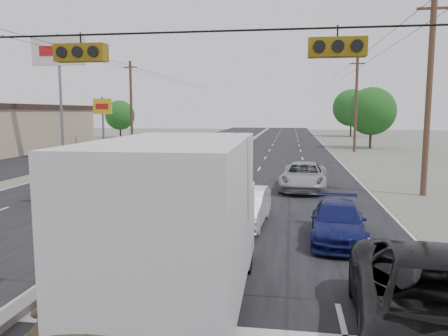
{
  "coord_description": "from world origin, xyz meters",
  "views": [
    {
      "loc": [
        5.69,
        -8.43,
        4.28
      ],
      "look_at": [
        3.26,
        7.48,
        2.2
      ],
      "focal_mm": 35.0,
      "sensor_mm": 36.0,
      "label": 1
    }
  ],
  "objects_px": {
    "tree_left_far": "(120,115)",
    "queue_car_b": "(245,207)",
    "queue_car_d": "(338,222)",
    "utility_pole_right_b": "(429,95)",
    "tree_right_far": "(352,108)",
    "tree_right_mid": "(372,111)",
    "black_suv": "(443,312)",
    "red_sedan": "(147,229)",
    "oncoming_far": "(171,161)",
    "queue_car_c": "(304,176)",
    "tan_sedan": "(122,321)",
    "queue_car_a": "(189,197)",
    "pole_sign_far": "(103,111)",
    "oncoming_near": "(76,179)",
    "utility_pole_left_c": "(131,104)",
    "box_truck": "(183,225)",
    "utility_pole_right_c": "(356,104)",
    "pole_sign_billboard": "(59,59)"
  },
  "relations": [
    {
      "from": "tree_left_far",
      "to": "queue_car_b",
      "type": "relative_size",
      "value": 1.42
    },
    {
      "from": "queue_car_b",
      "to": "queue_car_d",
      "type": "relative_size",
      "value": 1.0
    },
    {
      "from": "utility_pole_right_b",
      "to": "tree_right_far",
      "type": "bearing_deg",
      "value": 86.36
    },
    {
      "from": "tree_right_mid",
      "to": "black_suv",
      "type": "bearing_deg",
      "value": -98.29
    },
    {
      "from": "tree_right_far",
      "to": "red_sedan",
      "type": "distance_m",
      "value": 67.7
    },
    {
      "from": "queue_car_d",
      "to": "oncoming_far",
      "type": "bearing_deg",
      "value": 127.2
    },
    {
      "from": "queue_car_c",
      "to": "oncoming_far",
      "type": "relative_size",
      "value": 0.92
    },
    {
      "from": "red_sedan",
      "to": "queue_car_c",
      "type": "bearing_deg",
      "value": 72.98
    },
    {
      "from": "tan_sedan",
      "to": "queue_car_a",
      "type": "distance_m",
      "value": 11.63
    },
    {
      "from": "pole_sign_far",
      "to": "oncoming_near",
      "type": "distance_m",
      "value": 29.54
    },
    {
      "from": "tan_sedan",
      "to": "queue_car_d",
      "type": "xyz_separation_m",
      "value": [
        4.3,
        8.1,
        -0.23
      ]
    },
    {
      "from": "utility_pole_left_c",
      "to": "box_truck",
      "type": "bearing_deg",
      "value": -68.1
    },
    {
      "from": "tree_left_far",
      "to": "oncoming_far",
      "type": "distance_m",
      "value": 43.23
    },
    {
      "from": "utility_pole_left_c",
      "to": "queue_car_b",
      "type": "relative_size",
      "value": 2.32
    },
    {
      "from": "black_suv",
      "to": "box_truck",
      "type": "bearing_deg",
      "value": 173.38
    },
    {
      "from": "red_sedan",
      "to": "tree_right_mid",
      "type": "bearing_deg",
      "value": 77.93
    },
    {
      "from": "black_suv",
      "to": "queue_car_b",
      "type": "xyz_separation_m",
      "value": [
        -4.28,
        8.48,
        -0.18
      ]
    },
    {
      "from": "box_truck",
      "to": "queue_car_a",
      "type": "xyz_separation_m",
      "value": [
        -2.1,
        9.35,
        -1.29
      ]
    },
    {
      "from": "black_suv",
      "to": "utility_pole_right_c",
      "type": "bearing_deg",
      "value": 90.19
    },
    {
      "from": "utility_pole_right_c",
      "to": "queue_car_d",
      "type": "relative_size",
      "value": 2.32
    },
    {
      "from": "utility_pole_right_b",
      "to": "queue_car_b",
      "type": "bearing_deg",
      "value": -138.84
    },
    {
      "from": "box_truck",
      "to": "tan_sedan",
      "type": "xyz_separation_m",
      "value": [
        -0.5,
        -2.17,
        -1.07
      ]
    },
    {
      "from": "box_truck",
      "to": "black_suv",
      "type": "height_order",
      "value": "box_truck"
    },
    {
      "from": "pole_sign_far",
      "to": "queue_car_d",
      "type": "height_order",
      "value": "pole_sign_far"
    },
    {
      "from": "pole_sign_billboard",
      "to": "pole_sign_far",
      "type": "distance_m",
      "value": 12.89
    },
    {
      "from": "pole_sign_billboard",
      "to": "tree_left_far",
      "type": "distance_m",
      "value": 33.27
    },
    {
      "from": "oncoming_far",
      "to": "red_sedan",
      "type": "bearing_deg",
      "value": 103.94
    },
    {
      "from": "queue_car_a",
      "to": "oncoming_near",
      "type": "distance_m",
      "value": 7.46
    },
    {
      "from": "utility_pole_left_c",
      "to": "utility_pole_right_b",
      "type": "distance_m",
      "value": 35.36
    },
    {
      "from": "utility_pole_right_c",
      "to": "black_suv",
      "type": "relative_size",
      "value": 1.56
    },
    {
      "from": "utility_pole_right_b",
      "to": "utility_pole_right_c",
      "type": "xyz_separation_m",
      "value": [
        0.0,
        25.0,
        0.0
      ]
    },
    {
      "from": "queue_car_c",
      "to": "utility_pole_left_c",
      "type": "bearing_deg",
      "value": 131.95
    },
    {
      "from": "utility_pole_right_c",
      "to": "tree_left_far",
      "type": "bearing_deg",
      "value": 149.9
    },
    {
      "from": "pole_sign_billboard",
      "to": "queue_car_c",
      "type": "relative_size",
      "value": 2.07
    },
    {
      "from": "oncoming_far",
      "to": "pole_sign_far",
      "type": "bearing_deg",
      "value": -53.8
    },
    {
      "from": "pole_sign_billboard",
      "to": "red_sedan",
      "type": "height_order",
      "value": "pole_sign_billboard"
    },
    {
      "from": "tree_left_far",
      "to": "queue_car_b",
      "type": "distance_m",
      "value": 58.59
    },
    {
      "from": "tree_right_mid",
      "to": "tan_sedan",
      "type": "relative_size",
      "value": 1.21
    },
    {
      "from": "queue_car_a",
      "to": "black_suv",
      "type": "bearing_deg",
      "value": -54.49
    },
    {
      "from": "utility_pole_left_c",
      "to": "tree_right_mid",
      "type": "height_order",
      "value": "utility_pole_left_c"
    },
    {
      "from": "pole_sign_billboard",
      "to": "red_sedan",
      "type": "distance_m",
      "value": 29.9
    },
    {
      "from": "utility_pole_right_b",
      "to": "red_sedan",
      "type": "distance_m",
      "value": 16.21
    },
    {
      "from": "utility_pole_right_c",
      "to": "pole_sign_billboard",
      "type": "xyz_separation_m",
      "value": [
        -27.0,
        -12.0,
        3.76
      ]
    },
    {
      "from": "pole_sign_billboard",
      "to": "black_suv",
      "type": "bearing_deg",
      "value": -51.7
    },
    {
      "from": "utility_pole_right_c",
      "to": "tree_right_far",
      "type": "height_order",
      "value": "utility_pole_right_c"
    },
    {
      "from": "pole_sign_billboard",
      "to": "queue_car_c",
      "type": "bearing_deg",
      "value": -30.39
    },
    {
      "from": "tree_right_far",
      "to": "utility_pole_right_c",
      "type": "bearing_deg",
      "value": -96.65
    },
    {
      "from": "black_suv",
      "to": "queue_car_a",
      "type": "height_order",
      "value": "black_suv"
    },
    {
      "from": "tree_right_far",
      "to": "queue_car_a",
      "type": "relative_size",
      "value": 2.15
    },
    {
      "from": "tree_right_mid",
      "to": "tree_right_far",
      "type": "distance_m",
      "value": 25.03
    }
  ]
}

